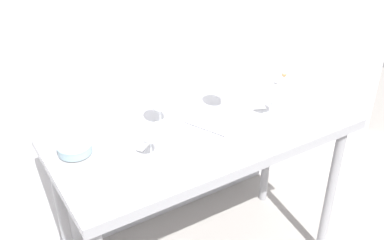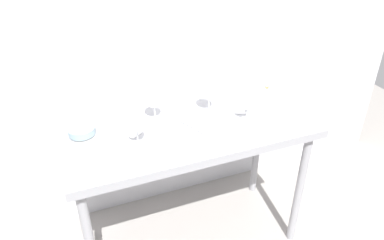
# 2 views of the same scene
# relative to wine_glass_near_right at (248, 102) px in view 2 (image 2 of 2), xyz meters

# --- Properties ---
(ground_plane) EXTENTS (6.00, 6.00, 0.00)m
(ground_plane) POSITION_rel_wine_glass_near_right_xyz_m (-0.33, 0.07, -1.02)
(ground_plane) COLOR gray
(back_wall) EXTENTS (3.80, 0.04, 2.60)m
(back_wall) POSITION_rel_wine_glass_near_right_xyz_m (-0.33, 0.56, 0.28)
(back_wall) COLOR silver
(back_wall) RESTS_ON ground_plane
(steel_counter) EXTENTS (1.40, 0.65, 0.90)m
(steel_counter) POSITION_rel_wine_glass_near_right_xyz_m (-0.33, 0.07, -0.22)
(steel_counter) COLOR #96969B
(steel_counter) RESTS_ON ground_plane
(wine_glass_near_right) EXTENTS (0.09, 0.09, 0.17)m
(wine_glass_near_right) POSITION_rel_wine_glass_near_right_xyz_m (0.00, 0.00, 0.00)
(wine_glass_near_right) COLOR white
(wine_glass_near_right) RESTS_ON steel_counter
(wine_glass_near_left) EXTENTS (0.09, 0.09, 0.17)m
(wine_glass_near_left) POSITION_rel_wine_glass_near_right_xyz_m (-0.64, -0.01, 0.00)
(wine_glass_near_left) COLOR white
(wine_glass_near_left) RESTS_ON steel_counter
(wine_glass_far_right) EXTENTS (0.10, 0.10, 0.19)m
(wine_glass_far_right) POSITION_rel_wine_glass_near_right_xyz_m (-0.16, 0.17, 0.02)
(wine_glass_far_right) COLOR white
(wine_glass_far_right) RESTS_ON steel_counter
(wine_glass_far_left) EXTENTS (0.10, 0.10, 0.18)m
(wine_glass_far_left) POSITION_rel_wine_glass_near_right_xyz_m (-0.48, 0.20, 0.01)
(wine_glass_far_left) COLOR white
(wine_glass_far_left) RESTS_ON steel_counter
(open_notebook) EXTENTS (0.41, 0.34, 0.01)m
(open_notebook) POSITION_rel_wine_glass_near_right_xyz_m (-0.34, 0.06, -0.11)
(open_notebook) COLOR white
(open_notebook) RESTS_ON steel_counter
(tasting_sheet_upper) EXTENTS (0.26, 0.28, 0.00)m
(tasting_sheet_upper) POSITION_rel_wine_glass_near_right_xyz_m (-0.65, 0.19, -0.12)
(tasting_sheet_upper) COLOR white
(tasting_sheet_upper) RESTS_ON steel_counter
(tasting_sheet_lower) EXTENTS (0.22, 0.26, 0.00)m
(tasting_sheet_lower) POSITION_rel_wine_glass_near_right_xyz_m (0.01, 0.19, -0.12)
(tasting_sheet_lower) COLOR white
(tasting_sheet_lower) RESTS_ON steel_counter
(tasting_bowl) EXTENTS (0.15, 0.15, 0.05)m
(tasting_bowl) POSITION_rel_wine_glass_near_right_xyz_m (-0.89, 0.19, -0.09)
(tasting_bowl) COLOR #4C4C4C
(tasting_bowl) RESTS_ON steel_counter
(decanter_funnel) EXTENTS (0.09, 0.09, 0.13)m
(decanter_funnel) POSITION_rel_wine_glass_near_right_xyz_m (0.24, 0.18, -0.08)
(decanter_funnel) COLOR silver
(decanter_funnel) RESTS_ON steel_counter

